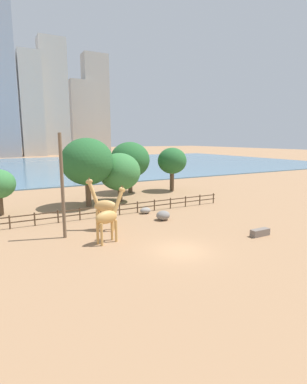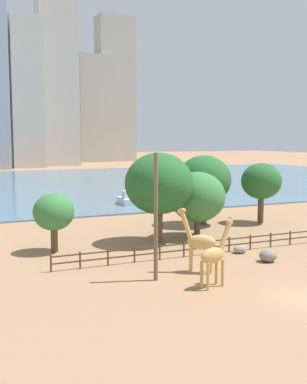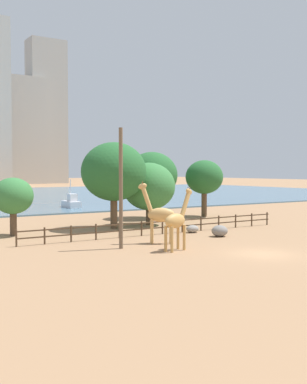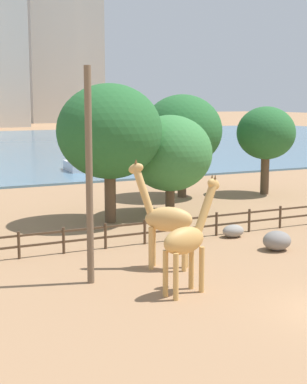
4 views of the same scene
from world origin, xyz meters
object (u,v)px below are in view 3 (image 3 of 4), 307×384
(giraffe_companion, at_px, (159,214))
(tree_right_small, at_px, (13,196))
(giraffe_tall, at_px, (177,220))
(utility_pole, at_px, (121,188))
(boat_ferry, at_px, (71,203))
(tree_left_small, at_px, (149,187))
(tree_right_tall, at_px, (152,175))
(boulder_by_pole, at_px, (192,229))
(tree_left_large, at_px, (204,177))
(boulder_near_fence, at_px, (220,231))
(tree_center_broad, at_px, (114,172))

(giraffe_companion, height_order, tree_right_small, tree_right_small)
(giraffe_tall, xyz_separation_m, utility_pole, (-2.86, 2.86, 2.21))
(giraffe_companion, relative_size, boat_ferry, 1.03)
(giraffe_tall, height_order, tree_left_small, tree_left_small)
(tree_right_tall, distance_m, tree_left_small, 6.87)
(boulder_by_pole, xyz_separation_m, tree_left_large, (10.34, 11.18, 4.39))
(boulder_by_pole, xyz_separation_m, tree_right_tall, (3.81, 12.73, 4.68))
(giraffe_companion, height_order, tree_left_small, tree_left_small)
(tree_right_tall, distance_m, boat_ferry, 18.41)
(boulder_by_pole, height_order, tree_left_small, tree_left_small)
(boulder_by_pole, distance_m, tree_right_small, 15.97)
(boulder_near_fence, distance_m, tree_left_small, 11.03)
(tree_left_large, relative_size, tree_center_broad, 0.82)
(giraffe_companion, xyz_separation_m, boat_ferry, (7.34, 34.14, -1.35))
(giraffe_companion, height_order, tree_left_large, tree_left_large)
(tree_right_tall, xyz_separation_m, tree_left_small, (-3.92, -5.54, -1.07))
(giraffe_companion, xyz_separation_m, tree_left_small, (5.90, 10.84, 1.71))
(tree_right_small, bearing_deg, tree_right_tall, 18.47)
(tree_left_large, bearing_deg, tree_right_small, -169.72)
(boulder_by_pole, bearing_deg, tree_right_tall, 73.33)
(tree_center_broad, distance_m, tree_right_small, 9.86)
(giraffe_companion, bearing_deg, tree_right_small, -15.50)
(giraffe_companion, xyz_separation_m, tree_right_small, (-8.15, 10.37, 1.16))
(giraffe_tall, relative_size, boulder_by_pole, 3.67)
(tree_center_broad, relative_size, boat_ferry, 1.78)
(utility_pole, distance_m, boulder_by_pole, 11.24)
(tree_right_small, height_order, boat_ferry, tree_right_small)
(boulder_by_pole, bearing_deg, giraffe_tall, -134.05)
(utility_pole, height_order, tree_left_large, utility_pole)
(giraffe_companion, distance_m, utility_pole, 4.23)
(boulder_near_fence, distance_m, tree_left_large, 18.05)
(giraffe_tall, relative_size, tree_left_large, 0.66)
(giraffe_tall, height_order, tree_left_large, tree_left_large)
(giraffe_companion, bearing_deg, tree_center_broad, -61.99)
(utility_pole, bearing_deg, tree_left_small, 49.95)
(tree_left_large, xyz_separation_m, boat_ferry, (-9.00, 19.32, -3.84))
(boulder_near_fence, relative_size, tree_center_broad, 0.17)
(boat_ferry, bearing_deg, giraffe_tall, 173.19)
(giraffe_companion, height_order, utility_pole, utility_pole)
(boulder_near_fence, relative_size, boat_ferry, 0.31)
(tree_center_broad, bearing_deg, tree_left_large, 17.44)
(boulder_near_fence, height_order, boulder_by_pole, boulder_near_fence)
(giraffe_tall, height_order, boat_ferry, giraffe_tall)
(giraffe_tall, relative_size, tree_right_tall, 0.58)
(tree_right_tall, bearing_deg, utility_pole, -128.55)
(utility_pole, height_order, boat_ferry, utility_pole)
(tree_left_small, bearing_deg, tree_center_broad, -171.18)
(tree_left_small, bearing_deg, tree_right_small, -178.12)
(utility_pole, bearing_deg, tree_right_tall, 51.45)
(tree_right_small, relative_size, boat_ferry, 1.07)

